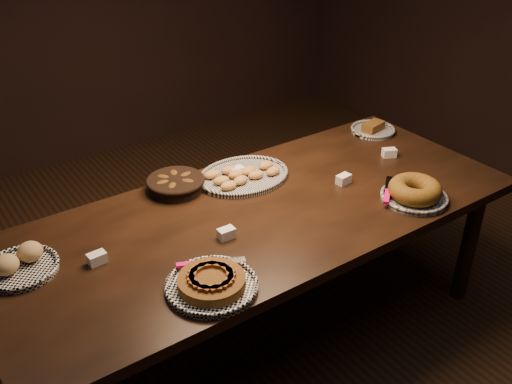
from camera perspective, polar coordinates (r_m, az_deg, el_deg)
ground at (r=3.01m, az=0.48°, el=-14.06°), size 5.00×5.00×0.00m
buffet_table at (r=2.58m, az=0.54°, el=-3.25°), size 2.40×1.00×0.75m
apple_tart_plate at (r=2.10m, az=-4.47°, el=-9.08°), size 0.36×0.34×0.06m
madeleine_platter at (r=2.79m, az=-1.33°, el=1.67°), size 0.47×0.38×0.05m
bundt_cake_plate at (r=2.70m, az=15.57°, el=-0.01°), size 0.33×0.35×0.10m
croissant_basket at (r=2.71m, az=-8.06°, el=0.90°), size 0.28×0.28×0.07m
bread_roll_plate at (r=2.35m, az=-22.57°, el=-6.68°), size 0.29×0.29×0.09m
loaf_plate at (r=3.36m, az=11.61°, el=6.18°), size 0.25×0.25×0.06m
tent_cards at (r=2.62m, az=1.29°, el=-0.25°), size 1.69×0.48×0.04m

